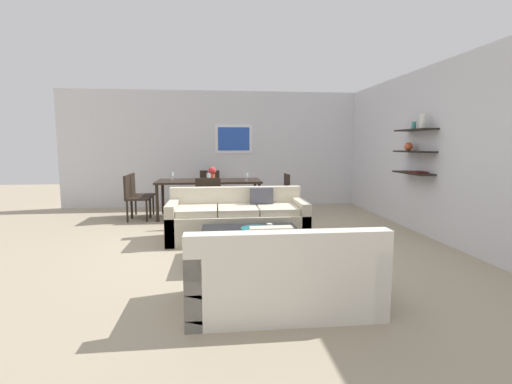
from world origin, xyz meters
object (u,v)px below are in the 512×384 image
(loveseat_white, at_px, (281,276))
(coffee_table, at_px, (251,246))
(decorative_bowl, at_px, (256,230))
(wine_glass_left_far, at_px, (172,174))
(candle_jar, at_px, (269,227))
(dining_chair_left_far, at_px, (138,192))
(wine_glass_head, at_px, (209,173))
(sofa_beige, at_px, (238,220))
(wine_glass_foot, at_px, (209,176))
(dining_chair_head, at_px, (210,187))
(dining_table, at_px, (209,183))
(dining_chair_foot, at_px, (208,198))
(dining_chair_left_near, at_px, (134,195))
(wine_glass_right_near, at_px, (246,175))
(dining_chair_right_near, at_px, (281,192))
(centerpiece_vase, at_px, (212,172))

(loveseat_white, height_order, coffee_table, loveseat_white)
(loveseat_white, xyz_separation_m, decorative_bowl, (-0.08, 1.31, 0.12))
(coffee_table, xyz_separation_m, wine_glass_left_far, (-1.31, 3.09, 0.68))
(loveseat_white, height_order, candle_jar, loveseat_white)
(decorative_bowl, bearing_deg, dining_chair_left_far, 122.58)
(dining_chair_left_far, height_order, wine_glass_head, wine_glass_head)
(coffee_table, bearing_deg, decorative_bowl, -42.09)
(sofa_beige, xyz_separation_m, wine_glass_head, (-0.47, 2.22, 0.58))
(sofa_beige, distance_m, wine_glass_foot, 1.62)
(candle_jar, xyz_separation_m, wine_glass_foot, (-0.81, 2.50, 0.45))
(dining_chair_left_far, bearing_deg, decorative_bowl, -57.42)
(dining_chair_head, bearing_deg, wine_glass_head, -90.00)
(loveseat_white, xyz_separation_m, wine_glass_foot, (-0.71, 3.95, 0.58))
(dining_table, xyz_separation_m, dining_chair_foot, (0.00, -0.86, -0.18))
(dining_chair_head, relative_size, dining_chair_left_near, 1.00)
(sofa_beige, height_order, loveseat_white, same)
(decorative_bowl, xyz_separation_m, dining_chair_left_near, (-2.07, 2.83, 0.09))
(wine_glass_foot, bearing_deg, loveseat_white, -79.84)
(sofa_beige, distance_m, wine_glass_right_near, 1.83)
(coffee_table, distance_m, dining_chair_left_near, 3.44)
(dining_table, bearing_deg, wine_glass_right_near, -8.50)
(dining_chair_right_near, bearing_deg, sofa_beige, -121.01)
(dining_chair_foot, relative_size, wine_glass_head, 4.97)
(wine_glass_foot, bearing_deg, centerpiece_vase, 79.80)
(decorative_bowl, height_order, candle_jar, candle_jar)
(dining_chair_left_near, bearing_deg, dining_table, 8.00)
(dining_chair_right_near, bearing_deg, dining_chair_left_near, 180.00)
(dining_table, distance_m, wine_glass_right_near, 0.77)
(dining_chair_right_near, height_order, centerpiece_vase, centerpiece_vase)
(dining_chair_left_far, bearing_deg, candle_jar, -53.87)
(sofa_beige, distance_m, dining_chair_head, 2.73)
(sofa_beige, relative_size, coffee_table, 1.69)
(decorative_bowl, relative_size, dining_chair_foot, 0.45)
(coffee_table, xyz_separation_m, decorative_bowl, (0.06, -0.05, 0.22))
(dining_chair_right_near, relative_size, dining_chair_foot, 1.00)
(coffee_table, xyz_separation_m, dining_chair_right_near, (0.88, 2.78, 0.31))
(decorative_bowl, relative_size, dining_chair_left_far, 0.45)
(coffee_table, relative_size, wine_glass_left_far, 7.58)
(wine_glass_left_far, relative_size, wine_glass_foot, 0.97)
(coffee_table, xyz_separation_m, dining_chair_head, (-0.57, 3.84, 0.31))
(loveseat_white, relative_size, wine_glass_left_far, 10.15)
(loveseat_white, relative_size, dining_chair_right_near, 1.90)
(decorative_bowl, height_order, wine_glass_right_near, wine_glass_right_near)
(sofa_beige, xyz_separation_m, dining_chair_left_near, (-1.91, 1.62, 0.21))
(wine_glass_left_far, bearing_deg, wine_glass_foot, -33.94)
(loveseat_white, relative_size, coffee_table, 1.34)
(wine_glass_foot, bearing_deg, dining_table, 90.00)
(centerpiece_vase, bearing_deg, coffee_table, -80.48)
(loveseat_white, height_order, wine_glass_head, wine_glass_head)
(dining_chair_foot, height_order, wine_glass_head, wine_glass_head)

